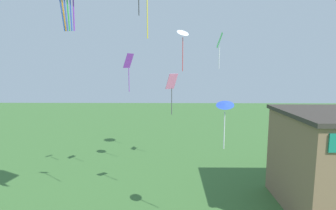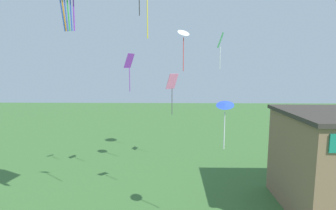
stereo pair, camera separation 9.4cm
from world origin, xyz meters
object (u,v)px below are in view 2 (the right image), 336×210
Objects in this scene: kite_purple_streamer at (129,65)px; kite_pink_diamond at (172,86)px; kite_green_diamond at (220,43)px; kite_white_delta at (184,35)px; kite_blue_delta at (225,107)px.

kite_pink_diamond is at bearing -47.15° from kite_purple_streamer.
kite_pink_diamond is 0.89× the size of kite_green_diamond.
kite_white_delta reaches higher than kite_green_diamond.
kite_white_delta is at bearing -155.79° from kite_green_diamond.
kite_green_diamond reaches higher than kite_blue_delta.
kite_pink_diamond is 4.73m from kite_purple_streamer.
kite_white_delta is 8.50m from kite_blue_delta.
kite_blue_delta is at bearing -98.01° from kite_green_diamond.
kite_blue_delta is (5.62, -6.61, -2.08)m from kite_purple_streamer.
kite_pink_diamond is 5.27m from kite_white_delta.
kite_purple_streamer is at bearing -171.92° from kite_white_delta.
kite_blue_delta is (2.53, -3.28, -0.78)m from kite_pink_diamond.
kite_purple_streamer is (-3.90, -0.55, -2.16)m from kite_white_delta.
kite_green_diamond is 1.17× the size of kite_blue_delta.
kite_pink_diamond is at bearing -101.79° from kite_white_delta.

